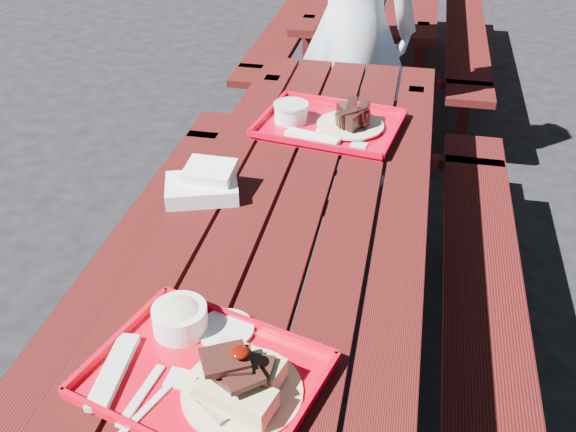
% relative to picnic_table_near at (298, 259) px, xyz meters
% --- Properties ---
extents(ground, '(60.00, 60.00, 0.00)m').
position_rel_picnic_table_near_xyz_m(ground, '(0.00, 0.00, -0.56)').
color(ground, black).
rests_on(ground, ground).
extents(picnic_table_near, '(1.41, 2.40, 0.75)m').
position_rel_picnic_table_near_xyz_m(picnic_table_near, '(0.00, 0.00, 0.00)').
color(picnic_table_near, '#480F0D').
rests_on(picnic_table_near, ground).
extents(picnic_table_far, '(1.41, 2.40, 0.75)m').
position_rel_picnic_table_near_xyz_m(picnic_table_far, '(0.00, 2.80, 0.00)').
color(picnic_table_far, '#480F0D').
rests_on(picnic_table_far, ground).
extents(near_tray, '(0.54, 0.47, 0.14)m').
position_rel_picnic_table_near_xyz_m(near_tray, '(-0.06, -0.66, 0.22)').
color(near_tray, red).
rests_on(near_tray, picnic_table_near).
extents(far_tray, '(0.54, 0.45, 0.08)m').
position_rel_picnic_table_near_xyz_m(far_tray, '(-0.00, 0.53, 0.21)').
color(far_tray, red).
rests_on(far_tray, picnic_table_near).
extents(white_cloth, '(0.25, 0.21, 0.09)m').
position_rel_picnic_table_near_xyz_m(white_cloth, '(-0.29, 0.01, 0.23)').
color(white_cloth, white).
rests_on(white_cloth, picnic_table_near).
extents(person, '(0.65, 0.46, 1.66)m').
position_rel_picnic_table_near_xyz_m(person, '(-0.03, 1.47, 0.27)').
color(person, '#BBDBFB').
rests_on(person, ground).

